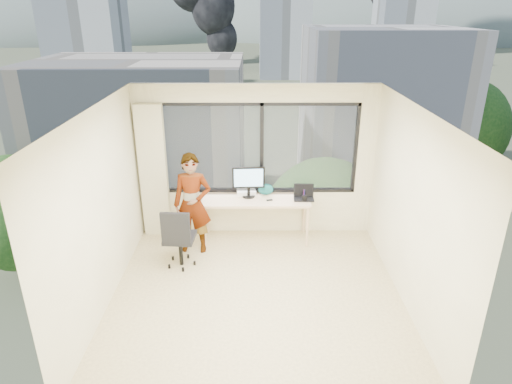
{
  "coord_description": "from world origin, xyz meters",
  "views": [
    {
      "loc": [
        -0.02,
        -5.19,
        3.72
      ],
      "look_at": [
        0.0,
        1.0,
        1.15
      ],
      "focal_mm": 31.38,
      "sensor_mm": 36.0,
      "label": 1
    }
  ],
  "objects_px": {
    "person": "(192,204)",
    "game_console": "(246,192)",
    "laptop": "(304,193)",
    "chair": "(180,236)",
    "monitor": "(249,182)",
    "desk": "(256,219)",
    "handbag": "(266,189)"
  },
  "relations": [
    {
      "from": "person",
      "to": "game_console",
      "type": "relative_size",
      "value": 5.2
    },
    {
      "from": "game_console",
      "to": "laptop",
      "type": "xyz_separation_m",
      "value": [
        0.96,
        -0.24,
        0.07
      ]
    },
    {
      "from": "chair",
      "to": "game_console",
      "type": "xyz_separation_m",
      "value": [
        1.0,
        1.06,
        0.29
      ]
    },
    {
      "from": "person",
      "to": "monitor",
      "type": "bearing_deg",
      "value": 29.3
    },
    {
      "from": "desk",
      "to": "handbag",
      "type": "xyz_separation_m",
      "value": [
        0.17,
        0.19,
        0.47
      ]
    },
    {
      "from": "person",
      "to": "handbag",
      "type": "xyz_separation_m",
      "value": [
        1.18,
        0.56,
        0.02
      ]
    },
    {
      "from": "monitor",
      "to": "laptop",
      "type": "height_order",
      "value": "monitor"
    },
    {
      "from": "chair",
      "to": "monitor",
      "type": "height_order",
      "value": "monitor"
    },
    {
      "from": "monitor",
      "to": "laptop",
      "type": "relative_size",
      "value": 1.53
    },
    {
      "from": "chair",
      "to": "monitor",
      "type": "distance_m",
      "value": 1.49
    },
    {
      "from": "handbag",
      "to": "game_console",
      "type": "bearing_deg",
      "value": 166.32
    },
    {
      "from": "desk",
      "to": "game_console",
      "type": "xyz_separation_m",
      "value": [
        -0.16,
        0.22,
        0.41
      ]
    },
    {
      "from": "desk",
      "to": "chair",
      "type": "relative_size",
      "value": 1.79
    },
    {
      "from": "chair",
      "to": "handbag",
      "type": "bearing_deg",
      "value": 41.35
    },
    {
      "from": "desk",
      "to": "handbag",
      "type": "bearing_deg",
      "value": 48.14
    },
    {
      "from": "handbag",
      "to": "laptop",
      "type": "bearing_deg",
      "value": -25.97
    },
    {
      "from": "chair",
      "to": "laptop",
      "type": "height_order",
      "value": "chair"
    },
    {
      "from": "chair",
      "to": "person",
      "type": "distance_m",
      "value": 0.59
    },
    {
      "from": "laptop",
      "to": "monitor",
      "type": "bearing_deg",
      "value": 174.92
    },
    {
      "from": "person",
      "to": "chair",
      "type": "bearing_deg",
      "value": -106.75
    },
    {
      "from": "monitor",
      "to": "handbag",
      "type": "height_order",
      "value": "monitor"
    },
    {
      "from": "monitor",
      "to": "game_console",
      "type": "xyz_separation_m",
      "value": [
        -0.04,
        0.13,
        -0.23
      ]
    },
    {
      "from": "chair",
      "to": "monitor",
      "type": "relative_size",
      "value": 1.86
    },
    {
      "from": "desk",
      "to": "person",
      "type": "relative_size",
      "value": 1.09
    },
    {
      "from": "handbag",
      "to": "chair",
      "type": "bearing_deg",
      "value": -150.09
    },
    {
      "from": "monitor",
      "to": "handbag",
      "type": "relative_size",
      "value": 2.1
    },
    {
      "from": "laptop",
      "to": "game_console",
      "type": "bearing_deg",
      "value": 168.05
    },
    {
      "from": "person",
      "to": "handbag",
      "type": "relative_size",
      "value": 6.45
    },
    {
      "from": "game_console",
      "to": "handbag",
      "type": "distance_m",
      "value": 0.34
    },
    {
      "from": "handbag",
      "to": "monitor",
      "type": "bearing_deg",
      "value": -170.49
    },
    {
      "from": "monitor",
      "to": "person",
      "type": "bearing_deg",
      "value": -155.2
    },
    {
      "from": "monitor",
      "to": "game_console",
      "type": "relative_size",
      "value": 1.7
    }
  ]
}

